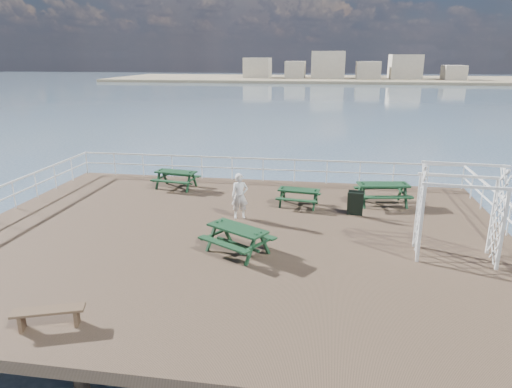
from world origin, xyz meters
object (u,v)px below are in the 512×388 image
at_px(picnic_table_c, 383,189).
at_px(flat_bench_far, 49,314).
at_px(picnic_table_b, 299,194).
at_px(trellis_arbor, 458,217).
at_px(picnic_table_d, 237,234).
at_px(picnic_table_a, 176,176).
at_px(person, 240,196).

height_order(picnic_table_c, flat_bench_far, picnic_table_c).
relative_size(picnic_table_b, trellis_arbor, 0.61).
distance_m(picnic_table_b, picnic_table_d, 4.92).
relative_size(picnic_table_a, person, 1.20).
relative_size(picnic_table_a, trellis_arbor, 0.70).
relative_size(picnic_table_a, picnic_table_d, 0.84).
xyz_separation_m(picnic_table_b, trellis_arbor, (4.78, -4.03, 0.76)).
relative_size(picnic_table_c, flat_bench_far, 1.43).
bearing_deg(picnic_table_d, picnic_table_b, 102.61).
height_order(picnic_table_c, picnic_table_d, picnic_table_c).
relative_size(picnic_table_c, picnic_table_d, 0.93).
distance_m(flat_bench_far, trellis_arbor, 10.88).
height_order(picnic_table_d, trellis_arbor, trellis_arbor).
bearing_deg(picnic_table_c, flat_bench_far, -138.45).
bearing_deg(flat_bench_far, picnic_table_c, 31.02).
height_order(flat_bench_far, person, person).
distance_m(picnic_table_b, trellis_arbor, 6.30).
distance_m(picnic_table_c, flat_bench_far, 12.75).
height_order(picnic_table_a, flat_bench_far, picnic_table_a).
xyz_separation_m(trellis_arbor, person, (-6.79, 2.35, -0.43)).
bearing_deg(person, picnic_table_c, 6.94).
xyz_separation_m(picnic_table_b, flat_bench_far, (-4.76, -9.17, -0.17)).
distance_m(picnic_table_a, flat_bench_far, 10.88).
bearing_deg(picnic_table_c, picnic_table_a, 164.41).
bearing_deg(person, flat_bench_far, -128.01).
distance_m(picnic_table_a, picnic_table_b, 5.78).
xyz_separation_m(picnic_table_d, flat_bench_far, (-3.26, -4.49, -0.26)).
bearing_deg(picnic_table_c, picnic_table_d, -140.70).
distance_m(trellis_arbor, person, 7.20).
relative_size(picnic_table_d, person, 1.43).
distance_m(picnic_table_a, person, 4.88).
bearing_deg(person, picnic_table_b, 22.11).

